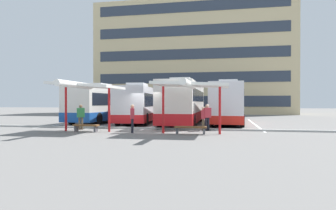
{
  "coord_description": "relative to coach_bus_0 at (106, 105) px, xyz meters",
  "views": [
    {
      "loc": [
        5.5,
        -19.63,
        1.82
      ],
      "look_at": [
        1.28,
        1.95,
        1.63
      ],
      "focal_mm": 31.81,
      "sensor_mm": 36.0,
      "label": 1
    }
  ],
  "objects": [
    {
      "name": "waiting_passenger_1",
      "position": [
        5.63,
        -9.28,
        -0.63
      ],
      "size": [
        0.38,
        0.54,
        1.7
      ],
      "color": "black",
      "rests_on": "ground"
    },
    {
      "name": "lane_stripe_3",
      "position": [
        9.58,
        -0.69,
        -1.61
      ],
      "size": [
        0.16,
        14.0,
        0.01
      ],
      "primitive_type": "cube",
      "color": "white",
      "rests_on": "ground"
    },
    {
      "name": "waiting_passenger_3",
      "position": [
        9.97,
        -7.17,
        -0.62
      ],
      "size": [
        0.52,
        0.47,
        1.7
      ],
      "color": "black",
      "rests_on": "ground"
    },
    {
      "name": "lane_stripe_4",
      "position": [
        13.5,
        -0.69,
        -1.61
      ],
      "size": [
        0.16,
        14.0,
        0.01
      ],
      "primitive_type": "cube",
      "color": "white",
      "rests_on": "ground"
    },
    {
      "name": "coach_bus_3",
      "position": [
        11.45,
        0.46,
        0.12
      ],
      "size": [
        3.15,
        11.9,
        3.68
      ],
      "color": "silver",
      "rests_on": "ground"
    },
    {
      "name": "waiting_shelter_1",
      "position": [
        9.15,
        -9.44,
        1.17
      ],
      "size": [
        4.3,
        4.85,
        3.01
      ],
      "color": "red",
      "rests_on": "ground"
    },
    {
      "name": "coach_bus_2",
      "position": [
        7.65,
        -1.48,
        0.12
      ],
      "size": [
        2.78,
        11.67,
        3.73
      ],
      "color": "silver",
      "rests_on": "ground"
    },
    {
      "name": "lane_stripe_0",
      "position": [
        -2.19,
        -0.69,
        -1.61
      ],
      "size": [
        0.16,
        14.0,
        0.01
      ],
      "primitive_type": "cube",
      "color": "white",
      "rests_on": "ground"
    },
    {
      "name": "lane_stripe_1",
      "position": [
        1.73,
        -0.69,
        -1.61
      ],
      "size": [
        0.16,
        14.0,
        0.01
      ],
      "primitive_type": "cube",
      "color": "white",
      "rests_on": "ground"
    },
    {
      "name": "waiting_passenger_0",
      "position": [
        9.71,
        -7.2,
        -0.74
      ],
      "size": [
        0.22,
        0.44,
        1.54
      ],
      "color": "brown",
      "rests_on": "ground"
    },
    {
      "name": "waiting_shelter_0",
      "position": [
        2.59,
        -9.31,
        1.2
      ],
      "size": [
        3.92,
        5.06,
        3.09
      ],
      "color": "red",
      "rests_on": "ground"
    },
    {
      "name": "platform_kerb",
      "position": [
        5.66,
        -6.78,
        -1.55
      ],
      "size": [
        44.0,
        0.24,
        0.12
      ],
      "primitive_type": "cube",
      "color": "#ADADA8",
      "rests_on": "ground"
    },
    {
      "name": "bench_0",
      "position": [
        2.59,
        -9.2,
        -1.28
      ],
      "size": [
        1.65,
        0.49,
        0.45
      ],
      "color": "brown",
      "rests_on": "ground"
    },
    {
      "name": "ground_plane",
      "position": [
        5.66,
        -6.73,
        -1.61
      ],
      "size": [
        160.0,
        160.0,
        0.0
      ],
      "primitive_type": "plane",
      "color": "slate"
    },
    {
      "name": "lane_stripe_2",
      "position": [
        5.66,
        -0.69,
        -1.61
      ],
      "size": [
        0.16,
        14.0,
        0.01
      ],
      "primitive_type": "cube",
      "color": "white",
      "rests_on": "ground"
    },
    {
      "name": "terminal_building",
      "position": [
        5.69,
        24.52,
        7.56
      ],
      "size": [
        32.02,
        10.35,
        21.05
      ],
      "color": "#D1BC8C",
      "rests_on": "ground"
    },
    {
      "name": "coach_bus_1",
      "position": [
        3.56,
        -0.59,
        -0.01
      ],
      "size": [
        3.43,
        10.33,
        3.45
      ],
      "color": "silver",
      "rests_on": "ground"
    },
    {
      "name": "bench_1",
      "position": [
        9.15,
        -9.37,
        -1.27
      ],
      "size": [
        1.86,
        0.5,
        0.45
      ],
      "color": "brown",
      "rests_on": "ground"
    },
    {
      "name": "coach_bus_0",
      "position": [
        0.0,
        0.0,
        0.0
      ],
      "size": [
        3.21,
        10.97,
        3.5
      ],
      "color": "silver",
      "rests_on": "ground"
    },
    {
      "name": "waiting_passenger_2",
      "position": [
        1.59,
        -7.95,
        -0.65
      ],
      "size": [
        0.51,
        0.48,
        1.67
      ],
      "color": "brown",
      "rests_on": "ground"
    }
  ]
}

